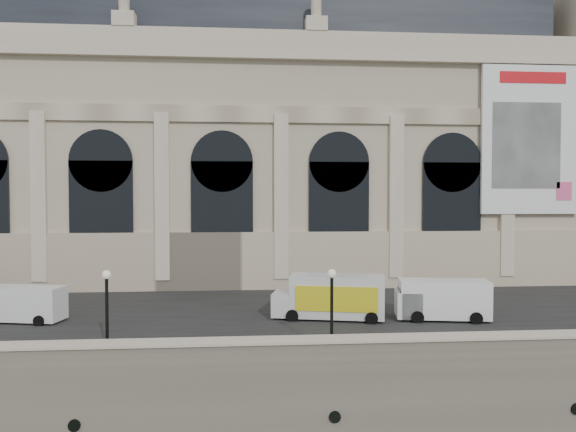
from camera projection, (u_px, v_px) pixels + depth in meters
name	position (u px, v px, depth m)	size (l,w,h in m)	color
quay	(264.00, 297.00, 61.27)	(160.00, 70.00, 6.00)	gray
street	(275.00, 308.00, 40.25)	(160.00, 24.00, 0.06)	#2D2D2D
parapet	(292.00, 351.00, 26.88)	(160.00, 1.40, 1.21)	gray
museum	(205.00, 140.00, 56.06)	(69.00, 18.70, 29.10)	beige
van_b	(19.00, 304.00, 35.71)	(5.44, 2.94, 2.29)	silver
van_c	(438.00, 300.00, 36.30)	(6.16, 3.19, 2.62)	white
box_truck	(331.00, 297.00, 36.53)	(7.54, 3.89, 2.91)	silver
lamp_left	(107.00, 313.00, 28.21)	(0.44, 0.44, 4.33)	black
lamp_right	(332.00, 312.00, 28.36)	(0.44, 0.44, 4.36)	black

